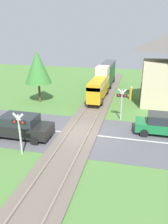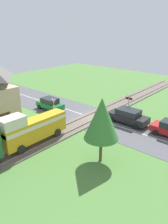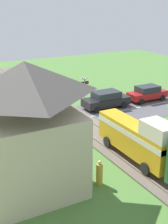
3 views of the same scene
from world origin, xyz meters
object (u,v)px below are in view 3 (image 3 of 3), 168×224
at_px(crossing_signal_west_approach, 85,87).
at_px(car_near_crossing, 106,99).
at_px(crossing_signal_east_approach, 63,119).
at_px(pedestrian_by_station, 99,173).
at_px(station_building, 29,133).
at_px(car_behind_queue, 147,93).
at_px(car_far_side, 13,129).

bearing_deg(crossing_signal_west_approach, car_near_crossing, 119.98).
height_order(crossing_signal_east_approach, pedestrian_by_station, crossing_signal_east_approach).
distance_m(crossing_signal_west_approach, station_building, 15.84).
xyz_separation_m(car_behind_queue, pedestrian_by_station, (12.44, 11.13, -0.12)).
distance_m(car_near_crossing, car_far_side, 10.40).
bearing_deg(car_far_side, car_near_crossing, -163.92).
bearing_deg(pedestrian_by_station, car_far_side, -72.52).
height_order(car_near_crossing, car_behind_queue, car_near_crossing).
distance_m(car_far_side, pedestrian_by_station, 8.66).
relative_size(car_near_crossing, pedestrian_by_station, 3.05).
xyz_separation_m(car_far_side, crossing_signal_west_approach, (-8.77, -5.00, 0.97)).
bearing_deg(car_behind_queue, station_building, 32.24).
bearing_deg(station_building, crossing_signal_east_approach, -129.61).
xyz_separation_m(car_near_crossing, station_building, (11.06, 10.16, 2.70)).
bearing_deg(car_far_side, crossing_signal_west_approach, -150.30).
xyz_separation_m(car_behind_queue, station_building, (16.11, 10.16, 2.75)).
height_order(crossing_signal_west_approach, pedestrian_by_station, crossing_signal_west_approach).
distance_m(crossing_signal_east_approach, pedestrian_by_station, 6.26).
xyz_separation_m(station_building, pedestrian_by_station, (-3.67, 0.97, -2.88)).
height_order(crossing_signal_west_approach, station_building, station_building).
bearing_deg(car_near_crossing, station_building, 42.57).
relative_size(crossing_signal_west_approach, pedestrian_by_station, 1.84).
height_order(car_behind_queue, pedestrian_by_station, car_behind_queue).
xyz_separation_m(crossing_signal_west_approach, station_building, (9.84, 12.28, 1.77)).
xyz_separation_m(car_near_crossing, crossing_signal_east_approach, (6.79, 5.00, 0.93)).
xyz_separation_m(crossing_signal_west_approach, crossing_signal_east_approach, (5.57, 7.12, 0.00)).
bearing_deg(car_near_crossing, car_behind_queue, 180.00).
bearing_deg(crossing_signal_west_approach, station_building, 51.31).
bearing_deg(crossing_signal_east_approach, station_building, 50.39).
bearing_deg(station_building, pedestrian_by_station, 165.16).
bearing_deg(crossing_signal_east_approach, crossing_signal_west_approach, -128.00).
distance_m(crossing_signal_west_approach, pedestrian_by_station, 14.66).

